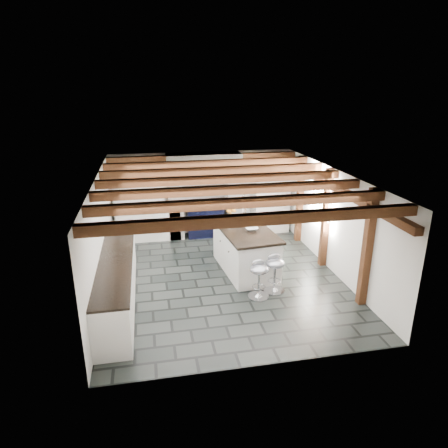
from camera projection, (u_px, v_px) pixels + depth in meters
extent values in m
plane|color=black|center=(223.00, 277.00, 8.82)|extent=(6.00, 6.00, 0.00)
plane|color=white|center=(203.00, 193.00, 11.22)|extent=(5.00, 0.00, 5.00)
plane|color=white|center=(101.00, 236.00, 7.99)|extent=(0.00, 6.00, 6.00)
plane|color=white|center=(333.00, 221.00, 8.90)|extent=(0.00, 6.00, 6.00)
plane|color=white|center=(223.00, 175.00, 8.06)|extent=(6.00, 6.00, 0.00)
cube|color=white|center=(175.00, 204.00, 10.86)|extent=(0.40, 0.60, 1.90)
cube|color=white|center=(233.00, 201.00, 11.15)|extent=(0.40, 0.60, 1.90)
cube|color=#583219|center=(204.00, 165.00, 10.67)|extent=(2.10, 0.65, 0.18)
cube|color=white|center=(204.00, 159.00, 10.61)|extent=(2.00, 0.60, 0.31)
cube|color=black|center=(206.00, 165.00, 10.35)|extent=(1.00, 0.03, 0.22)
cube|color=silver|center=(206.00, 165.00, 10.34)|extent=(0.90, 0.01, 0.14)
cube|color=white|center=(140.00, 204.00, 10.67)|extent=(1.30, 0.58, 2.00)
cube|color=white|center=(270.00, 197.00, 11.34)|extent=(1.00, 0.58, 2.00)
cube|color=white|center=(118.00, 280.00, 7.72)|extent=(0.60, 3.80, 0.88)
cube|color=black|center=(115.00, 259.00, 7.57)|extent=(0.64, 3.80, 0.04)
cube|color=white|center=(167.00, 222.00, 10.99)|extent=(0.70, 0.60, 0.88)
cube|color=black|center=(166.00, 206.00, 10.83)|extent=(0.74, 0.64, 0.04)
cube|color=#583219|center=(333.00, 186.00, 8.62)|extent=(0.15, 5.80, 0.14)
plane|color=white|center=(322.00, 197.00, 9.32)|extent=(0.00, 0.90, 0.90)
cube|color=#583219|center=(258.00, 219.00, 5.68)|extent=(5.00, 0.16, 0.16)
cube|color=#583219|center=(243.00, 203.00, 6.49)|extent=(5.00, 0.16, 0.16)
cube|color=#583219|center=(232.00, 190.00, 7.29)|extent=(5.00, 0.16, 0.16)
cube|color=#583219|center=(223.00, 179.00, 8.09)|extent=(5.00, 0.16, 0.16)
cube|color=#583219|center=(216.00, 171.00, 8.89)|extent=(5.00, 0.16, 0.16)
cube|color=#583219|center=(209.00, 163.00, 9.70)|extent=(5.00, 0.16, 0.16)
cube|color=#583219|center=(204.00, 157.00, 10.50)|extent=(5.00, 0.16, 0.16)
cube|color=#583219|center=(367.00, 248.00, 7.40)|extent=(0.15, 0.15, 2.30)
cube|color=#583219|center=(326.00, 218.00, 9.07)|extent=(0.15, 0.15, 2.30)
cube|color=#583219|center=(300.00, 199.00, 10.55)|extent=(0.15, 0.15, 2.30)
cylinder|color=black|center=(245.00, 192.00, 8.22)|extent=(0.01, 0.01, 0.56)
cylinder|color=white|center=(245.00, 207.00, 8.33)|extent=(0.09, 0.09, 0.22)
cylinder|color=black|center=(244.00, 188.00, 8.51)|extent=(0.01, 0.01, 0.56)
cylinder|color=white|center=(243.00, 203.00, 8.62)|extent=(0.09, 0.09, 0.22)
cylinder|color=black|center=(243.00, 185.00, 8.79)|extent=(0.01, 0.01, 0.56)
cylinder|color=white|center=(242.00, 199.00, 8.90)|extent=(0.09, 0.09, 0.22)
cube|color=black|center=(205.00, 220.00, 11.16)|extent=(1.00, 0.60, 0.90)
ellipsoid|color=silver|center=(196.00, 204.00, 10.95)|extent=(0.28, 0.28, 0.11)
ellipsoid|color=silver|center=(213.00, 203.00, 11.04)|extent=(0.28, 0.28, 0.11)
cylinder|color=silver|center=(206.00, 210.00, 10.74)|extent=(0.95, 0.03, 0.03)
cube|color=black|center=(197.00, 224.00, 10.83)|extent=(0.35, 0.02, 0.30)
cube|color=black|center=(215.00, 223.00, 10.92)|extent=(0.35, 0.02, 0.30)
cube|color=white|center=(245.00, 251.00, 9.02)|extent=(1.15, 2.01, 0.94)
cube|color=black|center=(245.00, 230.00, 8.86)|extent=(1.24, 2.10, 0.05)
imported|color=white|center=(231.00, 218.00, 9.25)|extent=(0.21, 0.21, 0.20)
ellipsoid|color=#C06F1B|center=(231.00, 211.00, 9.20)|extent=(0.21, 0.21, 0.13)
cylinder|color=white|center=(247.00, 219.00, 9.20)|extent=(0.13, 0.13, 0.19)
imported|color=white|center=(252.00, 229.00, 8.77)|extent=(0.30, 0.30, 0.07)
cylinder|color=white|center=(256.00, 225.00, 8.95)|extent=(0.05, 0.05, 0.11)
cylinder|color=white|center=(256.00, 222.00, 8.93)|extent=(0.23, 0.23, 0.02)
cylinder|color=beige|center=(256.00, 220.00, 8.92)|extent=(0.18, 0.18, 0.07)
cylinder|color=silver|center=(274.00, 290.00, 8.22)|extent=(0.43, 0.43, 0.03)
cone|color=silver|center=(274.00, 289.00, 8.20)|extent=(0.20, 0.20, 0.08)
cylinder|color=silver|center=(274.00, 277.00, 8.12)|extent=(0.05, 0.05, 0.54)
torus|color=silver|center=(274.00, 281.00, 8.14)|extent=(0.28, 0.28, 0.02)
ellipsoid|color=#9396A0|center=(275.00, 263.00, 8.01)|extent=(0.47, 0.47, 0.18)
ellipsoid|color=#9396A0|center=(273.00, 257.00, 8.07)|extent=(0.29, 0.17, 0.15)
cylinder|color=silver|center=(258.00, 296.00, 7.99)|extent=(0.42, 0.42, 0.03)
cone|color=silver|center=(258.00, 294.00, 7.98)|extent=(0.19, 0.19, 0.08)
cylinder|color=silver|center=(259.00, 283.00, 7.89)|extent=(0.05, 0.05, 0.53)
torus|color=silver|center=(259.00, 287.00, 7.92)|extent=(0.27, 0.27, 0.02)
ellipsoid|color=#9396A0|center=(259.00, 269.00, 7.79)|extent=(0.43, 0.43, 0.17)
ellipsoid|color=#9396A0|center=(257.00, 263.00, 7.85)|extent=(0.28, 0.14, 0.15)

